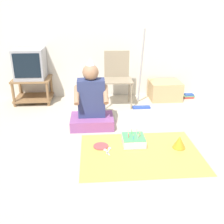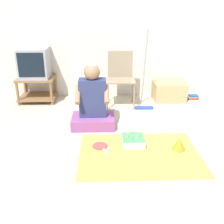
{
  "view_description": "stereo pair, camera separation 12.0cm",
  "coord_description": "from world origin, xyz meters",
  "px_view_note": "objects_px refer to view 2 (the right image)",
  "views": [
    {
      "loc": [
        -0.46,
        -2.51,
        1.52
      ],
      "look_at": [
        -0.24,
        0.34,
        0.35
      ],
      "focal_mm": 42.0,
      "sensor_mm": 36.0,
      "label": 1
    },
    {
      "loc": [
        -0.34,
        -2.52,
        1.52
      ],
      "look_at": [
        -0.24,
        0.34,
        0.35
      ],
      "focal_mm": 42.0,
      "sensor_mm": 36.0,
      "label": 2
    }
  ],
  "objects_px": {
    "party_hat_blue": "(179,143)",
    "folding_chair": "(120,75)",
    "tv": "(35,63)",
    "cardboard_box_stack": "(169,91)",
    "paper_plate": "(100,146)",
    "birthday_cake": "(133,141)",
    "dust_mop": "(144,85)",
    "person_seated": "(93,104)",
    "book_pile": "(193,97)"
  },
  "relations": [
    {
      "from": "dust_mop",
      "to": "birthday_cake",
      "type": "distance_m",
      "value": 1.31
    },
    {
      "from": "book_pile",
      "to": "paper_plate",
      "type": "height_order",
      "value": "book_pile"
    },
    {
      "from": "dust_mop",
      "to": "book_pile",
      "type": "distance_m",
      "value": 1.03
    },
    {
      "from": "tv",
      "to": "paper_plate",
      "type": "relative_size",
      "value": 2.76
    },
    {
      "from": "cardboard_box_stack",
      "to": "tv",
      "type": "bearing_deg",
      "value": 179.65
    },
    {
      "from": "folding_chair",
      "to": "party_hat_blue",
      "type": "bearing_deg",
      "value": -69.25
    },
    {
      "from": "dust_mop",
      "to": "paper_plate",
      "type": "relative_size",
      "value": 7.09
    },
    {
      "from": "tv",
      "to": "book_pile",
      "type": "xyz_separation_m",
      "value": [
        2.67,
        -0.0,
        -0.62
      ]
    },
    {
      "from": "tv",
      "to": "person_seated",
      "type": "relative_size",
      "value": 0.52
    },
    {
      "from": "tv",
      "to": "folding_chair",
      "type": "xyz_separation_m",
      "value": [
        1.38,
        -0.2,
        -0.16
      ]
    },
    {
      "from": "dust_mop",
      "to": "book_pile",
      "type": "relative_size",
      "value": 6.24
    },
    {
      "from": "dust_mop",
      "to": "folding_chair",
      "type": "bearing_deg",
      "value": 158.03
    },
    {
      "from": "dust_mop",
      "to": "book_pile",
      "type": "bearing_deg",
      "value": 20.88
    },
    {
      "from": "tv",
      "to": "cardboard_box_stack",
      "type": "bearing_deg",
      "value": -0.35
    },
    {
      "from": "tv",
      "to": "party_hat_blue",
      "type": "relative_size",
      "value": 3.23
    },
    {
      "from": "cardboard_box_stack",
      "to": "party_hat_blue",
      "type": "bearing_deg",
      "value": -99.31
    },
    {
      "from": "folding_chair",
      "to": "dust_mop",
      "type": "height_order",
      "value": "dust_mop"
    },
    {
      "from": "tv",
      "to": "birthday_cake",
      "type": "bearing_deg",
      "value": -47.56
    },
    {
      "from": "dust_mop",
      "to": "person_seated",
      "type": "xyz_separation_m",
      "value": [
        -0.78,
        -0.67,
        -0.05
      ]
    },
    {
      "from": "party_hat_blue",
      "to": "folding_chair",
      "type": "bearing_deg",
      "value": 110.75
    },
    {
      "from": "tv",
      "to": "paper_plate",
      "type": "height_order",
      "value": "tv"
    },
    {
      "from": "cardboard_box_stack",
      "to": "paper_plate",
      "type": "bearing_deg",
      "value": -126.08
    },
    {
      "from": "folding_chair",
      "to": "party_hat_blue",
      "type": "relative_size",
      "value": 5.79
    },
    {
      "from": "folding_chair",
      "to": "cardboard_box_stack",
      "type": "bearing_deg",
      "value": 12.52
    },
    {
      "from": "birthday_cake",
      "to": "paper_plate",
      "type": "bearing_deg",
      "value": -175.23
    },
    {
      "from": "folding_chair",
      "to": "paper_plate",
      "type": "xyz_separation_m",
      "value": [
        -0.32,
        -1.41,
        -0.48
      ]
    },
    {
      "from": "tv",
      "to": "cardboard_box_stack",
      "type": "height_order",
      "value": "tv"
    },
    {
      "from": "birthday_cake",
      "to": "book_pile",
      "type": "bearing_deg",
      "value": 52.38
    },
    {
      "from": "dust_mop",
      "to": "person_seated",
      "type": "height_order",
      "value": "dust_mop"
    },
    {
      "from": "folding_chair",
      "to": "person_seated",
      "type": "relative_size",
      "value": 0.94
    },
    {
      "from": "book_pile",
      "to": "birthday_cake",
      "type": "bearing_deg",
      "value": -127.62
    },
    {
      "from": "tv",
      "to": "folding_chair",
      "type": "distance_m",
      "value": 1.41
    },
    {
      "from": "book_pile",
      "to": "person_seated",
      "type": "relative_size",
      "value": 0.22
    },
    {
      "from": "person_seated",
      "to": "party_hat_blue",
      "type": "height_order",
      "value": "person_seated"
    },
    {
      "from": "party_hat_blue",
      "to": "paper_plate",
      "type": "relative_size",
      "value": 0.86
    },
    {
      "from": "paper_plate",
      "to": "tv",
      "type": "bearing_deg",
      "value": 123.36
    },
    {
      "from": "folding_chair",
      "to": "book_pile",
      "type": "height_order",
      "value": "folding_chair"
    },
    {
      "from": "birthday_cake",
      "to": "paper_plate",
      "type": "relative_size",
      "value": 1.51
    },
    {
      "from": "birthday_cake",
      "to": "paper_plate",
      "type": "distance_m",
      "value": 0.39
    },
    {
      "from": "tv",
      "to": "party_hat_blue",
      "type": "bearing_deg",
      "value": -41.18
    },
    {
      "from": "cardboard_box_stack",
      "to": "book_pile",
      "type": "relative_size",
      "value": 2.67
    },
    {
      "from": "dust_mop",
      "to": "person_seated",
      "type": "relative_size",
      "value": 1.34
    },
    {
      "from": "folding_chair",
      "to": "cardboard_box_stack",
      "type": "height_order",
      "value": "folding_chair"
    },
    {
      "from": "dust_mop",
      "to": "person_seated",
      "type": "distance_m",
      "value": 1.03
    },
    {
      "from": "dust_mop",
      "to": "party_hat_blue",
      "type": "bearing_deg",
      "value": -81.51
    },
    {
      "from": "birthday_cake",
      "to": "tv",
      "type": "bearing_deg",
      "value": 132.44
    },
    {
      "from": "paper_plate",
      "to": "party_hat_blue",
      "type": "bearing_deg",
      "value": -5.97
    },
    {
      "from": "cardboard_box_stack",
      "to": "birthday_cake",
      "type": "distance_m",
      "value": 1.76
    },
    {
      "from": "book_pile",
      "to": "birthday_cake",
      "type": "distance_m",
      "value": 2.0
    },
    {
      "from": "tv",
      "to": "cardboard_box_stack",
      "type": "distance_m",
      "value": 2.29
    }
  ]
}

